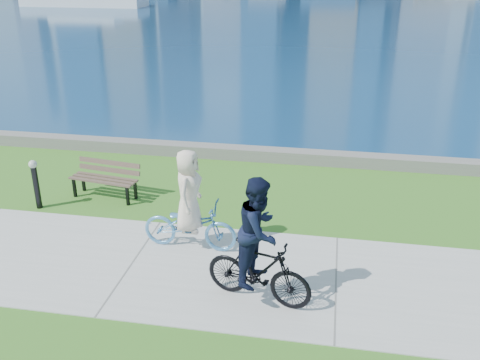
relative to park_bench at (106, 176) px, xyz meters
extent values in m
plane|color=#30681B|center=(1.77, -2.94, -0.55)|extent=(320.00, 320.00, 0.00)
cube|color=#ACACA7|center=(1.77, -2.94, -0.54)|extent=(80.00, 3.50, 0.02)
cube|color=#65635E|center=(1.77, 3.26, -0.37)|extent=(90.00, 0.50, 0.35)
cube|color=white|center=(-23.53, 48.65, 0.06)|extent=(14.12, 4.03, 1.21)
cube|color=black|center=(-0.79, -0.17, -0.30)|extent=(0.07, 0.07, 0.49)
cube|color=black|center=(0.70, -0.40, -0.30)|extent=(0.07, 0.07, 0.49)
cube|color=black|center=(-0.73, 0.21, -0.30)|extent=(0.07, 0.07, 0.49)
cube|color=black|center=(0.76, -0.02, -0.30)|extent=(0.07, 0.07, 0.49)
cube|color=brown|center=(-0.04, -0.29, -0.04)|extent=(1.73, 0.37, 0.04)
cube|color=brown|center=(-0.02, -0.12, -0.04)|extent=(1.73, 0.37, 0.04)
cube|color=brown|center=(0.01, 0.06, -0.04)|extent=(1.73, 0.37, 0.04)
cube|color=brown|center=(0.03, 0.18, 0.10)|extent=(1.72, 0.33, 0.13)
cube|color=brown|center=(0.03, 0.22, 0.29)|extent=(1.72, 0.33, 0.13)
cylinder|color=black|center=(-1.36, -0.92, 0.00)|extent=(0.14, 0.14, 1.09)
sphere|color=beige|center=(-1.36, -0.92, 0.58)|extent=(0.20, 0.20, 0.20)
imported|color=#5498CE|center=(2.75, -2.13, -0.01)|extent=(0.76, 2.00, 1.03)
imported|color=white|center=(2.75, -2.13, 0.76)|extent=(0.58, 0.87, 1.72)
imported|color=black|center=(4.41, -3.70, 0.06)|extent=(1.03, 2.02, 1.17)
imported|color=black|center=(4.41, -3.70, 0.86)|extent=(0.92, 1.07, 1.92)
camera|label=1|loc=(5.50, -11.53, 5.15)|focal=40.00mm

